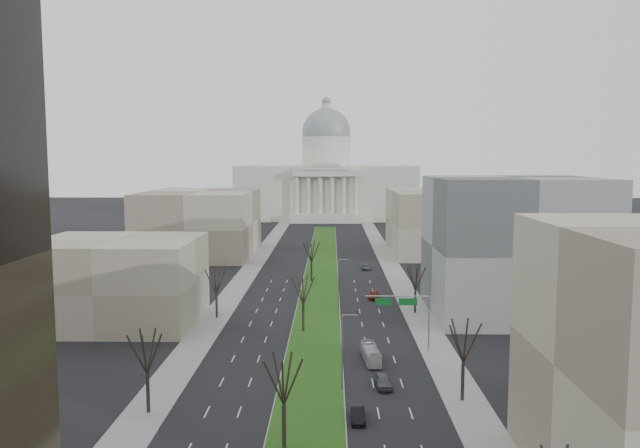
# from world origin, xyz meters

# --- Properties ---
(ground) EXTENTS (600.00, 600.00, 0.00)m
(ground) POSITION_xyz_m (0.00, 120.00, 0.00)
(ground) COLOR black
(ground) RESTS_ON ground
(median) EXTENTS (8.00, 222.03, 0.20)m
(median) POSITION_xyz_m (0.00, 118.99, 0.10)
(median) COLOR #999993
(median) RESTS_ON ground
(sidewalk_left) EXTENTS (5.00, 330.00, 0.15)m
(sidewalk_left) POSITION_xyz_m (-17.50, 95.00, 0.07)
(sidewalk_left) COLOR gray
(sidewalk_left) RESTS_ON ground
(sidewalk_right) EXTENTS (5.00, 330.00, 0.15)m
(sidewalk_right) POSITION_xyz_m (17.50, 95.00, 0.07)
(sidewalk_right) COLOR gray
(sidewalk_right) RESTS_ON ground
(capitol) EXTENTS (80.00, 46.00, 55.00)m
(capitol) POSITION_xyz_m (0.00, 269.59, 16.31)
(capitol) COLOR beige
(capitol) RESTS_ON ground
(building_beige_left) EXTENTS (26.00, 22.00, 14.00)m
(building_beige_left) POSITION_xyz_m (-33.00, 85.00, 7.00)
(building_beige_left) COLOR #9D9679
(building_beige_left) RESTS_ON ground
(building_grey_right) EXTENTS (28.00, 26.00, 24.00)m
(building_grey_right) POSITION_xyz_m (34.00, 92.00, 12.00)
(building_grey_right) COLOR #585A5C
(building_grey_right) RESTS_ON ground
(building_far_left) EXTENTS (30.00, 40.00, 18.00)m
(building_far_left) POSITION_xyz_m (-35.00, 160.00, 9.00)
(building_far_left) COLOR gray
(building_far_left) RESTS_ON ground
(building_far_right) EXTENTS (30.00, 40.00, 18.00)m
(building_far_right) POSITION_xyz_m (35.00, 165.00, 9.00)
(building_far_right) COLOR #9D9679
(building_far_right) RESTS_ON ground
(tree_left_mid) EXTENTS (5.40, 5.40, 9.72)m
(tree_left_mid) POSITION_xyz_m (-17.20, 48.00, 7.00)
(tree_left_mid) COLOR black
(tree_left_mid) RESTS_ON ground
(tree_left_far) EXTENTS (5.28, 5.28, 9.50)m
(tree_left_far) POSITION_xyz_m (-17.20, 88.00, 6.84)
(tree_left_far) COLOR black
(tree_left_far) RESTS_ON ground
(tree_right_mid) EXTENTS (5.52, 5.52, 9.94)m
(tree_right_mid) POSITION_xyz_m (17.20, 52.00, 7.16)
(tree_right_mid) COLOR black
(tree_right_mid) RESTS_ON ground
(tree_right_far) EXTENTS (5.04, 5.04, 9.07)m
(tree_right_far) POSITION_xyz_m (17.20, 92.00, 6.53)
(tree_right_far) COLOR black
(tree_right_far) RESTS_ON ground
(tree_median_a) EXTENTS (5.40, 5.40, 9.72)m
(tree_median_a) POSITION_xyz_m (-2.00, 40.00, 7.00)
(tree_median_a) COLOR black
(tree_median_a) RESTS_ON ground
(tree_median_b) EXTENTS (5.40, 5.40, 9.72)m
(tree_median_b) POSITION_xyz_m (-2.00, 80.00, 7.00)
(tree_median_b) COLOR black
(tree_median_b) RESTS_ON ground
(tree_median_c) EXTENTS (5.40, 5.40, 9.72)m
(tree_median_c) POSITION_xyz_m (-2.00, 120.00, 7.00)
(tree_median_c) COLOR black
(tree_median_c) RESTS_ON ground
(streetlamp_median_b) EXTENTS (1.90, 0.20, 9.16)m
(streetlamp_median_b) POSITION_xyz_m (3.76, 55.00, 4.81)
(streetlamp_median_b) COLOR gray
(streetlamp_median_b) RESTS_ON ground
(streetlamp_median_c) EXTENTS (1.90, 0.20, 9.16)m
(streetlamp_median_c) POSITION_xyz_m (3.76, 95.00, 4.81)
(streetlamp_median_c) COLOR gray
(streetlamp_median_c) RESTS_ON ground
(mast_arm_signs) EXTENTS (9.12, 0.24, 8.09)m
(mast_arm_signs) POSITION_xyz_m (13.49, 70.03, 6.11)
(mast_arm_signs) COLOR gray
(mast_arm_signs) RESTS_ON ground
(car_grey_near) EXTENTS (2.32, 4.71, 1.55)m
(car_grey_near) POSITION_xyz_m (8.60, 56.20, 0.77)
(car_grey_near) COLOR #4D4F55
(car_grey_near) RESTS_ON ground
(car_black) EXTENTS (1.51, 4.25, 1.40)m
(car_black) POSITION_xyz_m (5.20, 46.60, 0.70)
(car_black) COLOR black
(car_black) RESTS_ON ground
(car_red) EXTENTS (2.61, 4.95, 1.37)m
(car_red) POSITION_xyz_m (10.65, 103.48, 0.68)
(car_red) COLOR maroon
(car_red) RESTS_ON ground
(car_grey_far) EXTENTS (2.16, 4.52, 1.24)m
(car_grey_far) POSITION_xyz_m (10.95, 135.67, 0.62)
(car_grey_far) COLOR #4E5256
(car_grey_far) RESTS_ON ground
(box_van) EXTENTS (2.46, 7.89, 2.16)m
(box_van) POSITION_xyz_m (7.77, 65.68, 1.08)
(box_van) COLOR silver
(box_van) RESTS_ON ground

